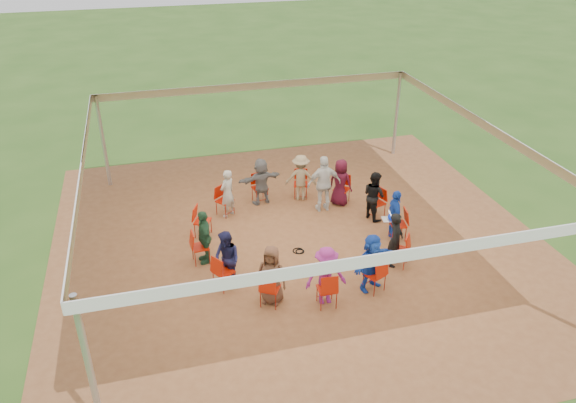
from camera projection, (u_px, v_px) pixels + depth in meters
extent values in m
plane|color=#2F5219|center=(300.00, 243.00, 15.20)|extent=(80.00, 80.00, 0.00)
plane|color=brown|center=(300.00, 243.00, 15.20)|extent=(13.00, 13.00, 0.00)
cylinder|color=#B2B2B7|center=(90.00, 369.00, 9.10)|extent=(0.12, 0.12, 3.00)
cylinder|color=#B2B2B7|center=(103.00, 142.00, 17.61)|extent=(0.12, 0.12, 3.00)
cylinder|color=#B2B2B7|center=(397.00, 114.00, 19.88)|extent=(0.12, 0.12, 3.00)
plane|color=white|center=(301.00, 140.00, 13.78)|extent=(10.30, 10.30, 0.00)
cube|color=white|center=(385.00, 258.00, 9.46)|extent=(10.30, 0.03, 0.24)
cube|color=white|center=(257.00, 86.00, 18.21)|extent=(10.30, 0.03, 0.24)
cube|color=white|center=(82.00, 167.00, 12.66)|extent=(0.03, 10.30, 0.24)
cube|color=white|center=(485.00, 126.00, 15.00)|extent=(0.03, 10.30, 0.24)
imported|color=#1841AF|center=(395.00, 215.00, 15.06)|extent=(0.58, 0.92, 1.46)
imported|color=black|center=(374.00, 195.00, 16.08)|extent=(0.61, 0.80, 1.46)
imported|color=#420C1C|center=(340.00, 182.00, 16.82)|extent=(0.79, 0.78, 1.46)
imported|color=#907C59|center=(301.00, 178.00, 17.11)|extent=(1.04, 0.72, 1.46)
imported|color=slate|center=(261.00, 181.00, 16.88)|extent=(1.43, 0.76, 1.46)
imported|color=#A8A395|center=(227.00, 193.00, 16.19)|extent=(0.63, 0.61, 1.46)
imported|color=#254F33|center=(204.00, 237.00, 14.11)|extent=(0.50, 0.89, 1.46)
imported|color=#1A1B43|center=(227.00, 260.00, 13.21)|extent=(0.72, 0.82, 1.46)
imported|color=brown|center=(272.00, 275.00, 12.68)|extent=(0.82, 0.71, 1.46)
imported|color=#8A2173|center=(326.00, 276.00, 12.64)|extent=(0.97, 0.51, 1.46)
imported|color=#1841AF|center=(372.00, 262.00, 13.12)|extent=(1.44, 1.03, 1.46)
imported|color=black|center=(396.00, 240.00, 13.99)|extent=(0.60, 0.64, 1.46)
imported|color=silver|center=(324.00, 184.00, 16.43)|extent=(1.02, 0.52, 1.74)
torus|color=black|center=(298.00, 251.00, 14.84)|extent=(0.32, 0.32, 0.03)
torus|color=black|center=(300.00, 251.00, 14.82)|extent=(0.25, 0.25, 0.03)
cube|color=#B7B7BC|center=(386.00, 219.00, 15.09)|extent=(0.27, 0.36, 0.02)
cube|color=#B7B7BC|center=(391.00, 216.00, 15.05)|extent=(0.12, 0.33, 0.21)
cube|color=#CCE0FF|center=(391.00, 216.00, 15.05)|extent=(0.10, 0.29, 0.18)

